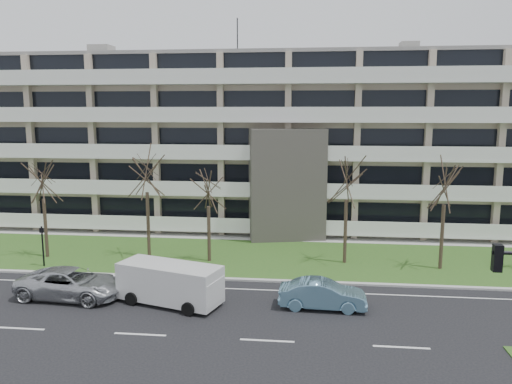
# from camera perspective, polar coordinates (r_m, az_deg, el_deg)

# --- Properties ---
(ground) EXTENTS (160.00, 160.00, 0.00)m
(ground) POSITION_cam_1_polar(r_m,az_deg,el_deg) (23.80, 1.28, -16.63)
(ground) COLOR black
(ground) RESTS_ON ground
(grass_verge) EXTENTS (90.00, 10.00, 0.06)m
(grass_verge) POSITION_cam_1_polar(r_m,az_deg,el_deg) (35.91, 3.08, -7.53)
(grass_verge) COLOR #28541C
(grass_verge) RESTS_ON ground
(curb) EXTENTS (90.00, 0.35, 0.12)m
(curb) POSITION_cam_1_polar(r_m,az_deg,el_deg) (31.15, 2.56, -10.12)
(curb) COLOR #B2B2AD
(curb) RESTS_ON ground
(sidewalk) EXTENTS (90.00, 2.00, 0.08)m
(sidewalk) POSITION_cam_1_polar(r_m,az_deg,el_deg) (41.20, 3.50, -5.31)
(sidewalk) COLOR #B2B2AD
(sidewalk) RESTS_ON ground
(lane_edge_line) EXTENTS (90.00, 0.12, 0.01)m
(lane_edge_line) POSITION_cam_1_polar(r_m,az_deg,el_deg) (29.76, 2.38, -11.17)
(lane_edge_line) COLOR white
(lane_edge_line) RESTS_ON ground
(apartment_building) EXTENTS (60.50, 15.10, 18.75)m
(apartment_building) POSITION_cam_1_polar(r_m,az_deg,el_deg) (46.77, 3.99, 5.83)
(apartment_building) COLOR #BEAA94
(apartment_building) RESTS_ON ground
(silver_pickup) EXTENTS (6.14, 3.17, 1.66)m
(silver_pickup) POSITION_cam_1_polar(r_m,az_deg,el_deg) (30.25, -20.37, -9.77)
(silver_pickup) COLOR #B2B4B9
(silver_pickup) RESTS_ON ground
(blue_sedan) EXTENTS (4.68, 1.77, 1.52)m
(blue_sedan) POSITION_cam_1_polar(r_m,az_deg,el_deg) (27.25, 7.61, -11.52)
(blue_sedan) COLOR #70A3C2
(blue_sedan) RESTS_ON ground
(white_van) EXTENTS (6.02, 3.67, 2.19)m
(white_van) POSITION_cam_1_polar(r_m,az_deg,el_deg) (27.80, -9.69, -9.93)
(white_van) COLOR silver
(white_van) RESTS_ON ground
(pedestrian_signal) EXTENTS (0.32, 0.29, 2.80)m
(pedestrian_signal) POSITION_cam_1_polar(r_m,az_deg,el_deg) (36.40, -23.22, -5.18)
(pedestrian_signal) COLOR black
(pedestrian_signal) RESTS_ON ground
(tree_1) EXTENTS (3.81, 3.81, 7.62)m
(tree_1) POSITION_cam_1_polar(r_m,az_deg,el_deg) (37.94, -23.26, 1.74)
(tree_1) COLOR #382B21
(tree_1) RESTS_ON ground
(tree_2) EXTENTS (4.23, 4.23, 8.47)m
(tree_2) POSITION_cam_1_polar(r_m,az_deg,el_deg) (35.58, -12.44, 2.90)
(tree_2) COLOR #382B21
(tree_2) RESTS_ON ground
(tree_3) EXTENTS (3.49, 3.49, 6.99)m
(tree_3) POSITION_cam_1_polar(r_m,az_deg,el_deg) (34.07, -5.49, 0.84)
(tree_3) COLOR #382B21
(tree_3) RESTS_ON ground
(tree_4) EXTENTS (3.98, 3.98, 7.96)m
(tree_4) POSITION_cam_1_polar(r_m,az_deg,el_deg) (33.96, 10.36, 2.00)
(tree_4) COLOR #382B21
(tree_4) RESTS_ON ground
(tree_5) EXTENTS (3.89, 3.89, 7.78)m
(tree_5) POSITION_cam_1_polar(r_m,az_deg,el_deg) (34.37, 20.83, 1.40)
(tree_5) COLOR #382B21
(tree_5) RESTS_ON ground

